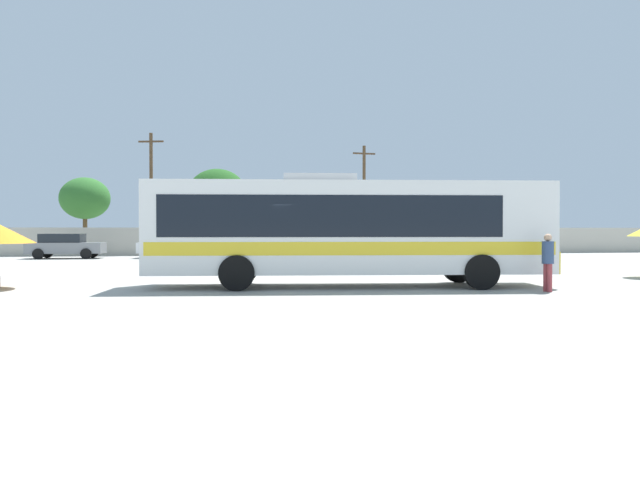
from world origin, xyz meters
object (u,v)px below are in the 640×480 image
Objects in this scene: parked_car_second_white at (171,245)px; roadside_tree_left at (85,199)px; parked_car_leftmost_grey at (65,245)px; utility_pole_far at (151,191)px; coach_bus_white_yellow at (344,227)px; attendant_by_bus_door at (548,259)px; utility_pole_near at (364,197)px; roadside_tree_midleft at (217,194)px.

roadside_tree_left is (-6.73, 8.11, 3.25)m from parked_car_second_white.
roadside_tree_left reaches higher than parked_car_leftmost_grey.
parked_car_leftmost_grey is 0.80× the size of roadside_tree_left.
utility_pole_far is at bearing -24.36° from roadside_tree_left.
coach_bus_white_yellow is 7.56× the size of attendant_by_bus_door.
utility_pole_near is 11.32m from roadside_tree_midleft.
attendant_by_bus_door reaches higher than parked_car_leftmost_grey.
parked_car_leftmost_grey is at bearing -136.59° from roadside_tree_midleft.
attendant_by_bus_door is 0.30× the size of roadside_tree_left.
roadside_tree_midleft is at bearing 170.95° from utility_pole_near.
attendant_by_bus_door is 26.05m from parked_car_second_white.
parked_car_leftmost_grey is at bearing 122.13° from coach_bus_white_yellow.
utility_pole_near is (7.23, 27.71, 2.44)m from coach_bus_white_yellow.
coach_bus_white_yellow is 1.52× the size of utility_pole_near.
coach_bus_white_yellow is 3.03× the size of parked_car_second_white.
utility_pole_near is 1.28× the size of roadside_tree_midleft.
parked_car_second_white is (-12.18, 23.03, -0.14)m from attendant_by_bus_door.
parked_car_second_white is 0.74× the size of roadside_tree_left.
utility_pole_far is (-8.57, 26.38, 2.63)m from coach_bus_white_yellow.
utility_pole_far reaches higher than attendant_by_bus_door.
attendant_by_bus_door is 30.47m from utility_pole_near.
roadside_tree_left is at bearing 129.68° from parked_car_second_white.
attendant_by_bus_door is 33.54m from roadside_tree_midleft.
utility_pole_far is (-15.80, -1.33, 0.19)m from utility_pole_near.
parked_car_second_white is 0.50× the size of utility_pole_near.
attendant_by_bus_door is (5.39, -2.52, -0.92)m from coach_bus_white_yellow.
roadside_tree_midleft reaches higher than parked_car_leftmost_grey.
utility_pole_far is (-13.96, 28.90, 3.55)m from attendant_by_bus_door.
attendant_by_bus_door is at bearing -93.48° from utility_pole_near.
parked_car_leftmost_grey is 8.43m from roadside_tree_left.
parked_car_leftmost_grey is 0.54× the size of utility_pole_near.
utility_pole_far is 1.54× the size of roadside_tree_left.
attendant_by_bus_door is 29.79m from parked_car_leftmost_grey.
parked_car_leftmost_grey is 1.08× the size of parked_car_second_white.
roadside_tree_left is (-18.91, 31.14, 3.10)m from attendant_by_bus_door.
parked_car_leftmost_grey is at bearing 176.95° from parked_car_second_white.
roadside_tree_midleft is (-3.95, 29.49, 2.66)m from coach_bus_white_yellow.
roadside_tree_left is (-20.74, 0.91, -0.26)m from utility_pole_near.
coach_bus_white_yellow is at bearing -64.72° from roadside_tree_left.
utility_pole_near is at bearing 27.19° from parked_car_second_white.
attendant_by_bus_door is at bearing -73.73° from roadside_tree_midleft.
coach_bus_white_yellow is at bearing -82.37° from roadside_tree_midleft.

